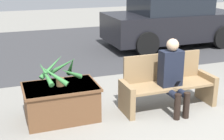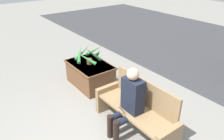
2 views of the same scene
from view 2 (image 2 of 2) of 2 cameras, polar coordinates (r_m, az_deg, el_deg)
name	(u,v)px [view 2 (image 2 of 2)]	position (r m, az deg, el deg)	size (l,w,h in m)	color
bench	(137,109)	(3.84, 6.50, -10.02)	(1.62, 0.53, 0.90)	#8C704C
person_seated	(129,100)	(3.60, 4.46, -7.87)	(0.36, 0.57, 1.21)	black
planter_box	(90,74)	(5.19, -5.74, -0.96)	(1.14, 0.76, 0.55)	brown
potted_plant	(89,54)	(4.99, -6.03, 4.08)	(0.69, 0.67, 0.49)	brown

